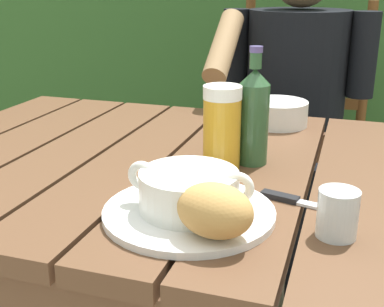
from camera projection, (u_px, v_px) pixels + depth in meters
dining_table at (201, 201)px, 1.08m from camera, size 1.35×0.88×0.72m
chair_near_diner at (296, 149)px, 1.89m from camera, size 0.47×0.42×1.01m
person_eating at (292, 101)px, 1.64m from camera, size 0.48×0.47×1.20m
serving_plate at (189, 212)px, 0.81m from camera, size 0.28×0.28×0.01m
soup_bowl at (189, 190)px, 0.80m from camera, size 0.21×0.16×0.07m
bread_roll at (215, 210)px, 0.71m from camera, size 0.13×0.11×0.08m
beer_glass at (222, 128)px, 0.99m from camera, size 0.08×0.08×0.17m
beer_bottle at (254, 115)px, 1.01m from camera, size 0.06×0.06×0.24m
water_glass_small at (338, 214)px, 0.74m from camera, size 0.06×0.06×0.07m
table_knife at (297, 201)px, 0.86m from camera, size 0.16×0.06×0.01m
diner_bowl at (277, 113)px, 1.31m from camera, size 0.16×0.16×0.06m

